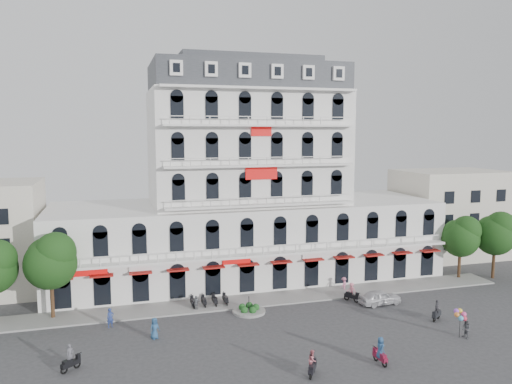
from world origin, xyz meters
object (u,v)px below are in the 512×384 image
object	(u,v)px
rider_west	(70,359)
rider_northeast	(437,310)
parked_car	(380,297)
rider_southwest	(312,363)
balloon_vendor	(464,323)
rider_center	(352,292)
rider_east	(380,351)

from	to	relation	value
rider_west	rider_northeast	xyz separation A→B (m)	(31.78, 1.06, 0.04)
parked_car	rider_southwest	size ratio (longest dim) A/B	2.25
rider_southwest	balloon_vendor	distance (m)	15.05
parked_car	rider_northeast	bearing A→B (deg)	-155.12
parked_car	balloon_vendor	bearing A→B (deg)	-168.06
rider_west	balloon_vendor	size ratio (longest dim) A/B	0.84
parked_car	rider_center	bearing A→B (deg)	51.18
rider_southwest	rider_northeast	size ratio (longest dim) A/B	0.98
parked_car	rider_west	distance (m)	29.62
rider_east	rider_northeast	distance (m)	11.44
rider_west	rider_east	bearing A→B (deg)	-53.28
rider_west	rider_northeast	distance (m)	31.80
rider_west	rider_center	xyz separation A→B (m)	(26.61, 7.99, 0.12)
rider_southwest	rider_east	size ratio (longest dim) A/B	0.91
rider_northeast	rider_center	xyz separation A→B (m)	(-5.18, 6.93, 0.08)
rider_northeast	balloon_vendor	distance (m)	4.06
rider_southwest	rider_northeast	world-z (taller)	rider_northeast
rider_east	balloon_vendor	xyz separation A→B (m)	(9.24, 2.31, 0.22)
rider_southwest	balloon_vendor	world-z (taller)	balloon_vendor
parked_car	balloon_vendor	xyz separation A→B (m)	(2.57, -9.32, 0.53)
rider_northeast	balloon_vendor	bearing A→B (deg)	51.02
balloon_vendor	rider_center	bearing A→B (deg)	114.05
rider_southwest	rider_northeast	bearing A→B (deg)	-32.67
rider_southwest	balloon_vendor	bearing A→B (deg)	-46.45
parked_car	rider_west	size ratio (longest dim) A/B	2.12
rider_southwest	rider_center	xyz separation A→B (m)	(9.93, 13.54, 0.06)
rider_west	rider_southwest	bearing A→B (deg)	-58.34
parked_car	balloon_vendor	distance (m)	9.68
rider_west	balloon_vendor	distance (m)	31.64
rider_southwest	rider_northeast	xyz separation A→B (m)	(15.10, 6.61, -0.01)
rider_center	balloon_vendor	distance (m)	12.01
parked_car	rider_east	bearing A→B (deg)	146.70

